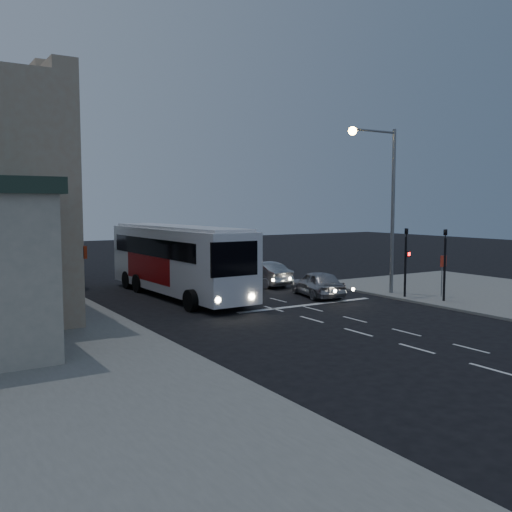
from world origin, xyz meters
TOP-DOWN VIEW (x-y plane):
  - ground at (0.00, 0.00)m, footprint 120.00×120.00m
  - road_markings at (1.29, 3.31)m, footprint 8.00×30.55m
  - tour_bus at (-2.38, 7.88)m, footprint 3.02×12.68m
  - car_suv at (4.06, 3.80)m, footprint 2.63×4.52m
  - car_sedan_a at (3.73, 9.15)m, footprint 2.18×4.69m
  - car_sedan_b at (3.92, 15.06)m, footprint 2.74×5.23m
  - car_sedan_c at (4.64, 20.95)m, footprint 4.05×6.49m
  - traffic_signal_main at (7.60, 0.78)m, footprint 0.25×0.35m
  - traffic_signal_side at (8.30, -1.20)m, footprint 0.18×0.15m
  - regulatory_sign at (9.30, -0.24)m, footprint 0.45×0.12m
  - streetlight at (7.34, 2.20)m, footprint 3.32×0.44m
  - street_tree at (-8.21, 15.02)m, footprint 4.00×4.00m

SIDE VIEW (x-z plane):
  - ground at x=0.00m, z-range 0.00..0.00m
  - road_markings at x=1.29m, z-range 0.00..0.01m
  - car_suv at x=4.06m, z-range 0.00..1.45m
  - car_sedan_b at x=3.92m, z-range 0.00..1.45m
  - car_sedan_a at x=3.73m, z-range 0.00..1.49m
  - car_sedan_c at x=4.64m, z-range 0.00..1.67m
  - regulatory_sign at x=9.30m, z-range 0.50..2.70m
  - tour_bus at x=-2.38m, z-range 0.16..4.03m
  - traffic_signal_main at x=7.60m, z-range 0.37..4.47m
  - traffic_signal_side at x=8.30m, z-range 0.37..4.47m
  - street_tree at x=-8.21m, z-range 1.40..7.60m
  - streetlight at x=7.34m, z-range 1.23..10.23m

